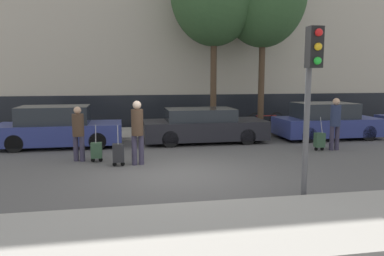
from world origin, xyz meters
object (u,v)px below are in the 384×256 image
at_px(pedestrian_left, 78,131).
at_px(trolley_center, 118,153).
at_px(pedestrian_right, 335,121).
at_px(parked_car_2, 326,122).
at_px(parked_bicycle, 266,120).
at_px(pedestrian_center, 137,128).
at_px(parked_car_0, 59,128).
at_px(trolley_left, 96,150).
at_px(parked_car_1, 203,126).
at_px(traffic_light, 311,78).
at_px(trolley_right, 320,140).

distance_m(pedestrian_left, trolley_center, 1.54).
xyz_separation_m(trolley_center, pedestrian_right, (7.28, 1.00, 0.65)).
distance_m(parked_car_2, parked_bicycle, 3.08).
xyz_separation_m(pedestrian_left, pedestrian_right, (8.43, 0.16, 0.10)).
xyz_separation_m(pedestrian_center, pedestrian_right, (6.73, 0.94, -0.03)).
bearing_deg(parked_car_0, pedestrian_center, -51.03).
bearing_deg(pedestrian_left, parked_car_2, -145.02).
xyz_separation_m(trolley_left, trolley_center, (0.64, -0.65, 0.03)).
distance_m(parked_car_2, trolley_center, 8.95).
bearing_deg(parked_bicycle, pedestrian_right, -84.28).
relative_size(pedestrian_left, pedestrian_center, 0.89).
height_order(pedestrian_left, pedestrian_right, pedestrian_right).
distance_m(parked_car_0, pedestrian_left, 2.70).
bearing_deg(trolley_center, trolley_left, 134.62).
xyz_separation_m(pedestrian_left, pedestrian_center, (1.71, -0.78, 0.13)).
bearing_deg(pedestrian_center, trolley_center, -179.94).
height_order(trolley_left, pedestrian_center, pedestrian_center).
bearing_deg(parked_car_0, parked_car_2, -0.23).
bearing_deg(parked_car_1, pedestrian_right, -29.78).
bearing_deg(parked_bicycle, pedestrian_left, -147.06).
height_order(parked_car_0, pedestrian_left, pedestrian_left).
xyz_separation_m(parked_car_0, traffic_light, (5.99, -6.94, 1.81)).
xyz_separation_m(parked_car_2, pedestrian_center, (-7.76, -3.26, 0.38)).
bearing_deg(pedestrian_right, trolley_center, -171.92).
xyz_separation_m(parked_car_1, trolley_left, (-3.83, -2.69, -0.28)).
height_order(trolley_left, traffic_light, traffic_light).
xyz_separation_m(parked_car_1, pedestrian_center, (-2.64, -3.28, 0.43)).
relative_size(parked_car_1, trolley_right, 4.04).
height_order(parked_car_1, trolley_right, parked_car_1).
bearing_deg(trolley_center, pedestrian_center, 6.42).
distance_m(trolley_left, traffic_light, 6.55).
xyz_separation_m(trolley_right, traffic_light, (-2.86, -4.59, 2.13)).
bearing_deg(trolley_right, trolley_center, -171.49).
height_order(trolley_left, trolley_center, trolley_center).
relative_size(trolley_right, parked_bicycle, 0.65).
bearing_deg(traffic_light, parked_bicycle, 73.07).
bearing_deg(parked_car_0, trolley_right, -14.90).
height_order(pedestrian_center, trolley_center, pedestrian_center).
bearing_deg(traffic_light, parked_car_2, 57.24).
distance_m(trolley_center, trolley_right, 6.80).
relative_size(pedestrian_left, trolley_right, 1.42).
relative_size(parked_car_2, parked_bicycle, 2.31).
bearing_deg(trolley_right, parked_bicycle, 89.41).
bearing_deg(parked_car_1, parked_bicycle, 36.31).
bearing_deg(pedestrian_right, trolley_right, -179.94).
xyz_separation_m(trolley_left, traffic_light, (4.51, -4.23, 2.15)).
bearing_deg(pedestrian_center, traffic_light, -54.04).
xyz_separation_m(pedestrian_right, trolley_right, (-0.55, 0.00, -0.66)).
height_order(parked_car_0, trolley_center, parked_car_0).
distance_m(parked_car_1, trolley_right, 4.25).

